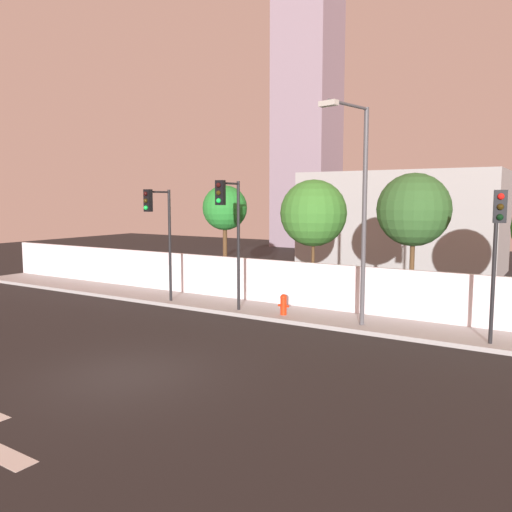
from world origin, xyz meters
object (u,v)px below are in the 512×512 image
roadside_tree_midleft (314,213)px  roadside_tree_midright (414,210)px  traffic_light_left (229,217)px  traffic_light_right (158,221)px  traffic_light_center (497,234)px  street_lamp_curbside (360,198)px  fire_hydrant (284,304)px  roadside_tree_leftmost (225,208)px

roadside_tree_midleft → roadside_tree_midright: bearing=0.0°
traffic_light_left → traffic_light_right: size_ratio=1.06×
roadside_tree_midleft → roadside_tree_midright: (4.20, 0.00, 0.18)m
traffic_light_center → street_lamp_curbside: 4.45m
roadside_tree_midleft → street_lamp_curbside: bearing=-45.9°
street_lamp_curbside → traffic_light_left: bearing=-173.6°
fire_hydrant → traffic_light_right: bearing=-172.2°
roadside_tree_leftmost → roadside_tree_midright: size_ratio=0.94×
traffic_light_left → fire_hydrant: (1.91, 0.80, -3.23)m
traffic_light_left → roadside_tree_leftmost: bearing=126.9°
traffic_light_center → fire_hydrant: (-7.31, 0.77, -2.93)m
roadside_tree_leftmost → traffic_light_center: bearing=-17.8°
traffic_light_left → fire_hydrant: 3.83m
fire_hydrant → roadside_tree_midright: 6.12m
street_lamp_curbside → roadside_tree_midright: size_ratio=1.34×
traffic_light_center → roadside_tree_midright: (-3.40, 3.91, 0.57)m
roadside_tree_midright → traffic_light_left: bearing=-145.9°
traffic_light_right → fire_hydrant: bearing=7.8°
fire_hydrant → roadside_tree_midleft: 4.58m
roadside_tree_leftmost → roadside_tree_midleft: (4.59, 0.00, -0.15)m
roadside_tree_midleft → traffic_light_right: bearing=-143.2°
traffic_light_left → fire_hydrant: bearing=22.7°
traffic_light_right → fire_hydrant: 6.32m
traffic_light_left → street_lamp_curbside: (4.91, 0.55, 0.72)m
street_lamp_curbside → roadside_tree_midright: 3.54m
roadside_tree_midleft → traffic_light_center: bearing=-27.3°
roadside_tree_leftmost → roadside_tree_midleft: bearing=0.0°
traffic_light_center → street_lamp_curbside: size_ratio=0.62×
traffic_light_right → roadside_tree_midright: (9.41, 3.90, 0.48)m
traffic_light_left → roadside_tree_midleft: size_ratio=0.95×
fire_hydrant → roadside_tree_midleft: roadside_tree_midleft is taller
traffic_light_right → roadside_tree_midright: 10.20m
traffic_light_center → roadside_tree_midright: 5.21m
roadside_tree_leftmost → roadside_tree_midleft: 4.59m
traffic_light_center → roadside_tree_midleft: size_ratio=0.86×
traffic_light_center → roadside_tree_midleft: (-7.59, 3.91, 0.39)m
traffic_light_center → fire_hydrant: bearing=174.0°
street_lamp_curbside → roadside_tree_leftmost: (-7.88, 3.40, -0.47)m
roadside_tree_midleft → traffic_light_left: bearing=-112.4°
traffic_light_left → roadside_tree_midleft: (1.62, 3.95, 0.09)m
traffic_light_left → traffic_light_center: size_ratio=1.09×
fire_hydrant → traffic_light_left: bearing=-157.3°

